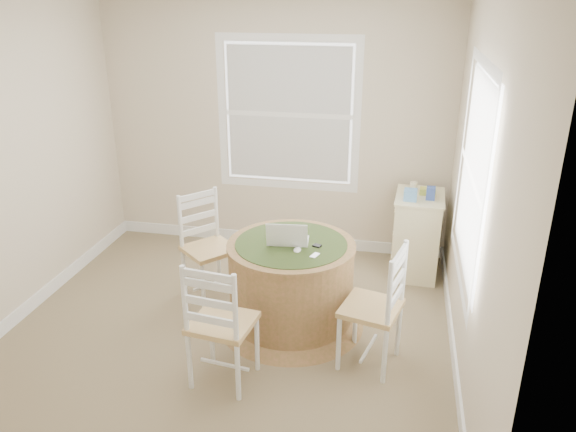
% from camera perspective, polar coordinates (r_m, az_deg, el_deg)
% --- Properties ---
extents(room, '(3.64, 3.64, 2.64)m').
position_cam_1_polar(room, '(4.25, -4.08, 3.84)').
color(room, '#897757').
rests_on(room, ground).
extents(round_table, '(1.22, 1.22, 0.74)m').
position_cam_1_polar(round_table, '(4.63, 0.32, -6.58)').
color(round_table, '#A36E49').
rests_on(round_table, ground).
extents(chair_left, '(0.58, 0.58, 0.95)m').
position_cam_1_polar(chair_left, '(5.05, -7.95, -3.32)').
color(chair_left, white).
rests_on(chair_left, ground).
extents(chair_near, '(0.47, 0.45, 0.95)m').
position_cam_1_polar(chair_near, '(3.99, -6.67, -10.68)').
color(chair_near, white).
rests_on(chair_near, ground).
extents(chair_right, '(0.49, 0.51, 0.95)m').
position_cam_1_polar(chair_right, '(4.18, 8.44, -9.17)').
color(chair_right, white).
rests_on(chair_right, ground).
extents(laptop, '(0.35, 0.32, 0.23)m').
position_cam_1_polar(laptop, '(4.47, -0.00, -2.42)').
color(laptop, white).
rests_on(laptop, round_table).
extents(mouse, '(0.09, 0.11, 0.03)m').
position_cam_1_polar(mouse, '(4.35, 0.95, -3.46)').
color(mouse, white).
rests_on(mouse, round_table).
extents(phone, '(0.07, 0.10, 0.02)m').
position_cam_1_polar(phone, '(4.28, 2.74, -4.07)').
color(phone, '#B7BABF').
rests_on(phone, round_table).
extents(keys, '(0.07, 0.07, 0.02)m').
position_cam_1_polar(keys, '(4.43, 2.97, -3.10)').
color(keys, black).
rests_on(keys, round_table).
extents(corner_chest, '(0.48, 0.63, 0.81)m').
position_cam_1_polar(corner_chest, '(5.60, 12.92, -1.86)').
color(corner_chest, beige).
rests_on(corner_chest, ground).
extents(tissue_box, '(0.13, 0.13, 0.10)m').
position_cam_1_polar(tissue_box, '(5.29, 12.28, 2.09)').
color(tissue_box, '#5E98D8').
rests_on(tissue_box, corner_chest).
extents(box_yellow, '(0.15, 0.11, 0.06)m').
position_cam_1_polar(box_yellow, '(5.49, 14.05, 2.45)').
color(box_yellow, '#C7CC48').
rests_on(box_yellow, corner_chest).
extents(box_blue, '(0.08, 0.08, 0.12)m').
position_cam_1_polar(box_blue, '(5.35, 14.35, 2.24)').
color(box_blue, '#344E9E').
rests_on(box_blue, corner_chest).
extents(cup_cream, '(0.07, 0.07, 0.09)m').
position_cam_1_polar(cup_cream, '(5.55, 12.61, 2.95)').
color(cup_cream, beige).
rests_on(cup_cream, corner_chest).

